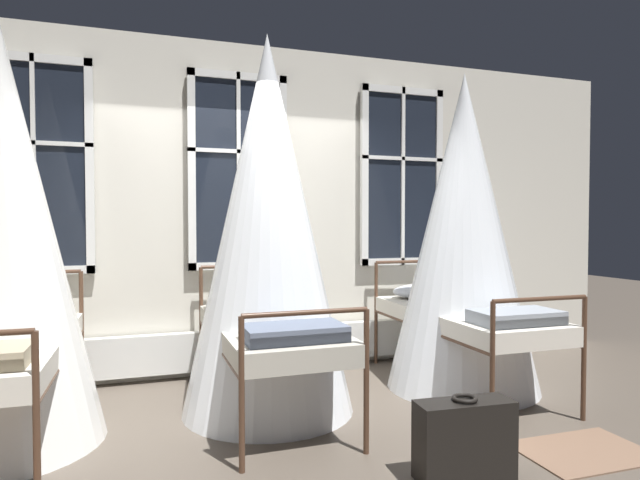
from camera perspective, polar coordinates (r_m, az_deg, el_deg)
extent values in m
plane|color=brown|center=(4.22, -5.34, -18.13)|extent=(21.83, 21.83, 0.00)
cube|color=beige|center=(5.28, -8.81, 3.23)|extent=(8.58, 0.10, 3.14)
cube|color=black|center=(5.17, -27.94, 7.01)|extent=(0.93, 0.02, 1.85)
cube|color=silver|center=(5.16, -27.79, -2.88)|extent=(0.93, 0.06, 0.07)
cube|color=silver|center=(5.33, -28.09, 16.58)|extent=(0.93, 0.06, 0.07)
cube|color=silver|center=(5.12, -23.12, 7.12)|extent=(0.07, 0.06, 1.85)
cube|color=silver|center=(5.17, -27.94, 7.01)|extent=(0.04, 0.06, 1.85)
cube|color=silver|center=(5.19, -27.97, 9.04)|extent=(0.93, 0.06, 0.04)
cube|color=black|center=(5.19, -8.61, 7.18)|extent=(0.93, 0.02, 1.85)
cube|color=silver|center=(5.18, -8.56, -2.67)|extent=(0.93, 0.06, 0.07)
cube|color=silver|center=(5.35, -8.66, 16.72)|extent=(0.93, 0.06, 0.07)
cube|color=silver|center=(5.13, -13.40, 7.21)|extent=(0.07, 0.06, 1.85)
cube|color=silver|center=(5.28, -3.96, 7.10)|extent=(0.07, 0.06, 1.85)
cube|color=silver|center=(5.19, -8.61, 7.18)|extent=(0.04, 0.06, 1.85)
cube|color=silver|center=(5.21, -8.62, 9.20)|extent=(0.93, 0.06, 0.04)
cube|color=black|center=(5.76, 8.66, 6.65)|extent=(0.93, 0.02, 1.85)
cube|color=silver|center=(5.75, 8.62, -2.22)|extent=(0.93, 0.06, 0.07)
cube|color=silver|center=(5.90, 8.71, 15.30)|extent=(0.93, 0.06, 0.07)
cube|color=silver|center=(5.57, 4.69, 6.82)|extent=(0.07, 0.06, 1.85)
cube|color=silver|center=(5.97, 12.36, 6.46)|extent=(0.07, 0.06, 1.85)
cube|color=silver|center=(5.76, 8.66, 6.65)|extent=(0.04, 0.06, 1.85)
cube|color=silver|center=(5.77, 8.67, 8.48)|extent=(0.93, 0.06, 0.04)
cube|color=silver|center=(5.28, -8.48, -11.22)|extent=(4.05, 0.10, 0.36)
cylinder|color=#4C3323|center=(5.01, -23.84, -8.95)|extent=(0.04, 0.04, 1.04)
cylinder|color=#4C3323|center=(3.17, -27.74, -16.59)|extent=(0.04, 0.04, 0.91)
cylinder|color=#4C3323|center=(4.07, -25.33, -11.17)|extent=(0.08, 1.94, 0.03)
cylinder|color=#4C3323|center=(5.00, -28.39, -3.04)|extent=(0.78, 0.05, 0.03)
ellipsoid|color=#B7B2A3|center=(4.80, -28.87, -6.61)|extent=(0.61, 0.41, 0.14)
cylinder|color=#4C3323|center=(5.11, -12.42, -8.63)|extent=(0.04, 0.04, 1.04)
cylinder|color=#4C3323|center=(5.25, -3.82, -8.30)|extent=(0.04, 0.04, 1.04)
cylinder|color=#4C3323|center=(3.26, -8.27, -15.85)|extent=(0.04, 0.04, 0.91)
cylinder|color=#4C3323|center=(3.48, 4.92, -14.66)|extent=(0.04, 0.04, 0.91)
cylinder|color=#4C3323|center=(4.16, -10.83, -10.73)|extent=(0.04, 1.94, 0.03)
cylinder|color=#4C3323|center=(4.34, -0.38, -10.17)|extent=(0.04, 1.94, 0.03)
cylinder|color=#4C3323|center=(5.10, -8.08, -2.75)|extent=(0.78, 0.03, 0.03)
cylinder|color=#4C3323|center=(3.25, -1.44, -7.66)|extent=(0.78, 0.03, 0.03)
cube|color=#B7B2A3|center=(4.22, -5.50, -9.51)|extent=(0.81, 1.96, 0.15)
ellipsoid|color=#B7B2A3|center=(4.89, -7.52, -6.23)|extent=(0.61, 0.40, 0.14)
cube|color=slate|center=(3.52, -2.74, -9.73)|extent=(0.65, 0.36, 0.10)
cone|color=white|center=(4.14, -5.53, 1.73)|extent=(1.30, 1.30, 2.87)
cylinder|color=#4C3323|center=(5.60, 5.93, -7.67)|extent=(0.04, 0.04, 1.04)
cylinder|color=#4C3323|center=(5.96, 12.88, -7.13)|extent=(0.04, 0.04, 1.04)
cylinder|color=#4C3323|center=(3.96, 17.72, -12.71)|extent=(0.04, 0.04, 0.91)
cylinder|color=#4C3323|center=(4.45, 26.07, -11.18)|extent=(0.04, 0.04, 0.91)
cylinder|color=#4C3323|center=(4.74, 10.77, -9.17)|extent=(0.06, 1.94, 0.03)
cylinder|color=#4C3323|center=(5.16, 18.49, -8.33)|extent=(0.06, 1.94, 0.03)
cylinder|color=#4C3323|center=(5.71, 9.54, -2.26)|extent=(0.78, 0.04, 0.03)
cylinder|color=#4C3323|center=(4.11, 22.23, -5.78)|extent=(0.78, 0.04, 0.03)
cube|color=silver|center=(4.93, 14.80, -7.91)|extent=(0.83, 1.97, 0.15)
ellipsoid|color=silver|center=(5.53, 10.69, -5.32)|extent=(0.61, 0.41, 0.14)
cube|color=#8C939E|center=(4.34, 19.96, -7.64)|extent=(0.65, 0.37, 0.10)
cone|color=white|center=(4.86, 14.87, 0.88)|extent=(1.30, 1.30, 2.73)
cube|color=brown|center=(4.00, 26.08, -19.40)|extent=(0.81, 0.57, 0.01)
cube|color=black|center=(3.34, 14.99, -19.68)|extent=(0.57, 0.24, 0.44)
cube|color=tan|center=(3.43, 14.07, -19.10)|extent=(0.50, 0.05, 0.03)
torus|color=black|center=(3.26, 15.03, -15.83)|extent=(0.15, 0.15, 0.02)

